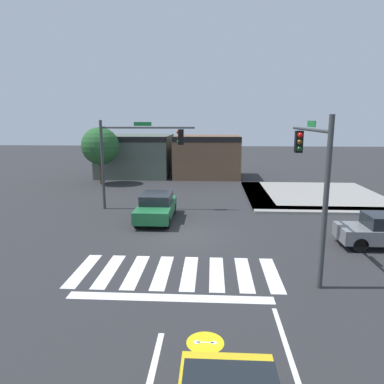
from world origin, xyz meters
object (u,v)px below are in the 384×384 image
roadside_tree (100,146)px  traffic_signal_northwest (137,148)px  traffic_signal_southeast (312,165)px  car_green (156,207)px

roadside_tree → traffic_signal_northwest: bearing=-60.0°
traffic_signal_southeast → traffic_signal_northwest: bearing=44.2°
roadside_tree → traffic_signal_southeast: bearing=-52.3°
traffic_signal_southeast → roadside_tree: 22.25m
traffic_signal_northwest → traffic_signal_southeast: bearing=-45.8°
car_green → roadside_tree: roadside_tree is taller
traffic_signal_southeast → car_green: 9.92m
traffic_signal_northwest → roadside_tree: size_ratio=1.18×
traffic_signal_southeast → traffic_signal_northwest: 12.17m
traffic_signal_southeast → car_green: size_ratio=1.31×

